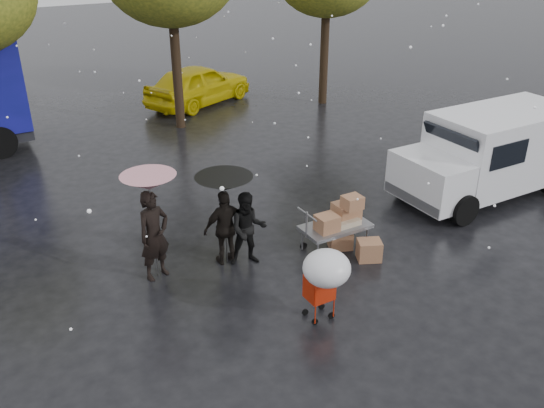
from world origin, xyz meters
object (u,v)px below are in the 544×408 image
person_black (226,227)px  yellow_taxi (198,84)px  white_van (491,152)px  shopping_cart (325,272)px  person_pink (154,235)px  vendor_cart (339,219)px

person_black → yellow_taxi: size_ratio=0.36×
white_van → yellow_taxi: bearing=105.9°
shopping_cart → white_van: bearing=19.3°
person_pink → person_black: 1.48m
vendor_cart → shopping_cart: (-1.75, -1.99, 0.34)m
person_black → vendor_cart: 2.47m
person_pink → yellow_taxi: (5.62, 10.87, -0.16)m
white_van → yellow_taxi: (-3.25, 11.39, -0.38)m
person_pink → white_van: bearing=-21.3°
person_pink → vendor_cart: (3.82, -0.91, -0.22)m
white_van → person_black: bearing=177.6°
person_black → white_van: (7.41, -0.31, 0.34)m
shopping_cart → white_van: 7.20m
person_black → vendor_cart: (2.37, -0.71, -0.10)m
person_pink → yellow_taxi: person_pink is taller
shopping_cart → white_van: (6.80, 2.39, 0.10)m
person_pink → yellow_taxi: bearing=44.7°
yellow_taxi → vendor_cart: bearing=147.7°
person_pink → person_black: (1.46, -0.21, -0.12)m
person_black → shopping_cart: 2.78m
person_pink → yellow_taxi: size_ratio=0.41×
person_black → shopping_cart: (0.62, -2.70, 0.24)m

